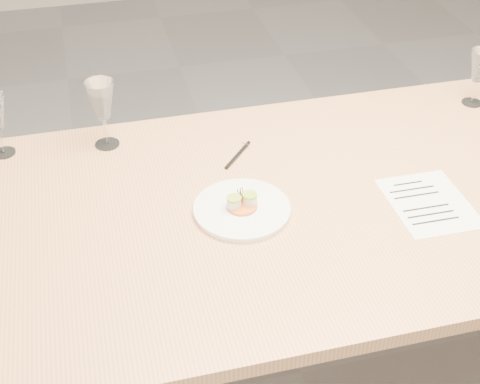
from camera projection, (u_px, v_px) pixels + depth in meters
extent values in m
plane|color=slate|center=(301.00, 373.00, 2.24)|extent=(7.00, 7.00, 0.00)
cube|color=tan|center=(316.00, 201.00, 1.80)|extent=(2.40, 1.00, 0.04)
cylinder|color=white|center=(242.00, 210.00, 1.73)|extent=(0.25, 0.25, 0.01)
cylinder|color=white|center=(242.00, 208.00, 1.72)|extent=(0.25, 0.25, 0.01)
cylinder|color=orange|center=(242.00, 206.00, 1.72)|extent=(0.08, 0.08, 0.01)
cylinder|color=beige|center=(234.00, 203.00, 1.70)|extent=(0.04, 0.04, 0.02)
cylinder|color=beige|center=(250.00, 199.00, 1.71)|extent=(0.04, 0.04, 0.02)
cylinder|color=#A6C235|center=(234.00, 198.00, 1.69)|extent=(0.04, 0.04, 0.01)
cylinder|color=#A6C235|center=(250.00, 195.00, 1.71)|extent=(0.04, 0.04, 0.01)
cylinder|color=#D0C76F|center=(264.00, 214.00, 1.70)|extent=(0.04, 0.04, 0.00)
cube|color=white|center=(429.00, 203.00, 1.76)|extent=(0.20, 0.26, 0.00)
cube|color=black|center=(408.00, 183.00, 1.83)|extent=(0.08, 0.01, 0.00)
cube|color=black|center=(412.00, 189.00, 1.80)|extent=(0.13, 0.01, 0.00)
cube|color=black|center=(417.00, 195.00, 1.78)|extent=(0.13, 0.01, 0.00)
cube|color=black|center=(426.00, 208.00, 1.74)|extent=(0.13, 0.01, 0.00)
cube|color=black|center=(431.00, 214.00, 1.72)|extent=(0.13, 0.01, 0.00)
cube|color=black|center=(436.00, 221.00, 1.70)|extent=(0.13, 0.01, 0.00)
cylinder|color=black|center=(238.00, 155.00, 1.93)|extent=(0.10, 0.12, 0.01)
cube|color=silver|center=(246.00, 144.00, 1.97)|extent=(0.02, 0.02, 0.00)
cylinder|color=white|center=(4.00, 153.00, 1.95)|extent=(0.07, 0.07, 0.00)
cylinder|color=white|center=(1.00, 140.00, 1.92)|extent=(0.01, 0.01, 0.08)
cylinder|color=white|center=(107.00, 144.00, 1.98)|extent=(0.07, 0.07, 0.00)
cylinder|color=white|center=(105.00, 131.00, 1.96)|extent=(0.01, 0.01, 0.09)
cone|color=white|center=(101.00, 100.00, 1.89)|extent=(0.08, 0.08, 0.11)
cylinder|color=white|center=(472.00, 103.00, 2.18)|extent=(0.07, 0.07, 0.00)
cylinder|color=white|center=(474.00, 91.00, 2.16)|extent=(0.01, 0.01, 0.08)
cone|color=white|center=(480.00, 66.00, 2.10)|extent=(0.07, 0.07, 0.10)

